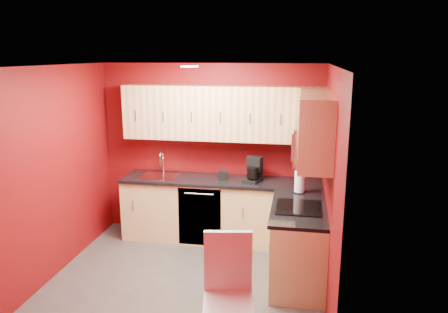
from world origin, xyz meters
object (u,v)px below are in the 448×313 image
(sink, at_px, (160,174))
(paper_towel, at_px, (300,181))
(coffee_maker, at_px, (253,170))
(dining_chair, at_px, (228,298))
(napkin_holder, at_px, (223,175))
(microwave, at_px, (312,144))

(sink, bearing_deg, paper_towel, -11.91)
(coffee_maker, height_order, paper_towel, coffee_maker)
(dining_chair, bearing_deg, napkin_holder, 91.62)
(microwave, distance_m, sink, 2.43)
(microwave, relative_size, coffee_maker, 2.25)
(microwave, relative_size, dining_chair, 0.70)
(sink, relative_size, dining_chair, 0.48)
(dining_chair, bearing_deg, microwave, 53.97)
(coffee_maker, relative_size, napkin_holder, 2.55)
(sink, bearing_deg, napkin_holder, -1.66)
(microwave, xyz_separation_m, dining_chair, (-0.69, -1.40, -1.12))
(sink, distance_m, dining_chair, 2.81)
(dining_chair, bearing_deg, paper_towel, 63.94)
(napkin_holder, bearing_deg, dining_chair, -78.72)
(coffee_maker, bearing_deg, sink, -162.12)
(napkin_holder, xyz_separation_m, paper_towel, (1.06, -0.39, 0.08))
(paper_towel, height_order, dining_chair, paper_towel)
(microwave, height_order, coffee_maker, microwave)
(microwave, distance_m, paper_towel, 0.84)
(coffee_maker, height_order, dining_chair, coffee_maker)
(napkin_holder, relative_size, dining_chair, 0.12)
(sink, relative_size, coffee_maker, 1.54)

